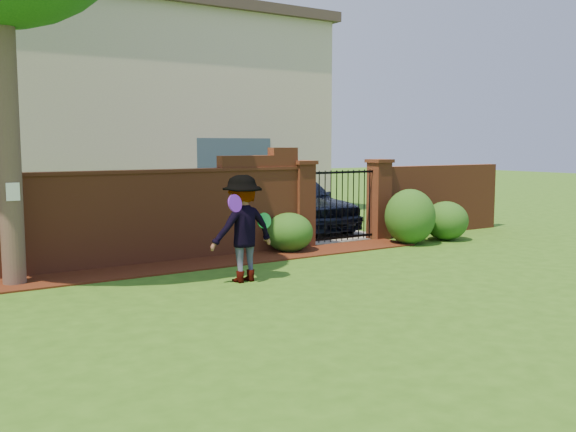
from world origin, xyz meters
TOP-DOWN VIEW (x-y plane):
  - ground at (0.00, 0.00)m, footprint 80.00×80.00m
  - mulch_bed at (-0.95, 3.34)m, footprint 11.10×1.08m
  - brick_wall at (-2.01, 4.00)m, footprint 8.70×0.31m
  - brick_wall_return at (6.60, 4.00)m, footprint 4.00×0.25m
  - pillar_left at (2.40, 4.00)m, footprint 0.50×0.50m
  - pillar_right at (4.60, 4.00)m, footprint 0.50×0.50m
  - iron_gate at (3.50, 4.00)m, footprint 1.78×0.03m
  - driveway at (3.50, 8.00)m, footprint 3.20×8.00m
  - house at (1.00, 12.00)m, footprint 12.40×6.40m
  - car at (3.84, 6.22)m, footprint 1.77×4.31m
  - paper_notice at (-3.60, 3.21)m, footprint 0.20×0.01m
  - shrub_left at (1.80, 3.61)m, footprint 1.00×1.00m
  - shrub_middle at (4.63, 2.99)m, footprint 1.13×1.13m
  - shrub_right at (5.78, 2.98)m, footprint 1.02×1.02m
  - man at (-0.43, 1.59)m, footprint 1.15×0.70m
  - frisbee_purple at (-0.73, 1.32)m, footprint 0.29×0.16m
  - frisbee_green at (-0.06, 1.56)m, footprint 0.26×0.07m

SIDE VIEW (x-z plane):
  - ground at x=0.00m, z-range -0.01..0.00m
  - driveway at x=3.50m, z-range 0.00..0.01m
  - mulch_bed at x=-0.95m, z-range 0.00..0.03m
  - shrub_left at x=1.80m, z-range 0.00..0.82m
  - shrub_right at x=5.78m, z-range 0.00..0.91m
  - shrub_middle at x=4.63m, z-range 0.00..1.24m
  - car at x=3.84m, z-range 0.00..1.46m
  - brick_wall_return at x=6.60m, z-range 0.00..1.70m
  - iron_gate at x=3.50m, z-range 0.05..1.65m
  - man at x=-0.43m, z-range 0.00..1.74m
  - brick_wall at x=-2.01m, z-range -0.15..2.01m
  - pillar_left at x=2.40m, z-range 0.02..1.90m
  - pillar_right at x=4.60m, z-range 0.02..1.90m
  - frisbee_green at x=-0.06m, z-range 0.85..1.11m
  - frisbee_purple at x=-0.73m, z-range 1.18..1.46m
  - paper_notice at x=-3.60m, z-range 1.36..1.64m
  - house at x=1.00m, z-range 0.01..6.31m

